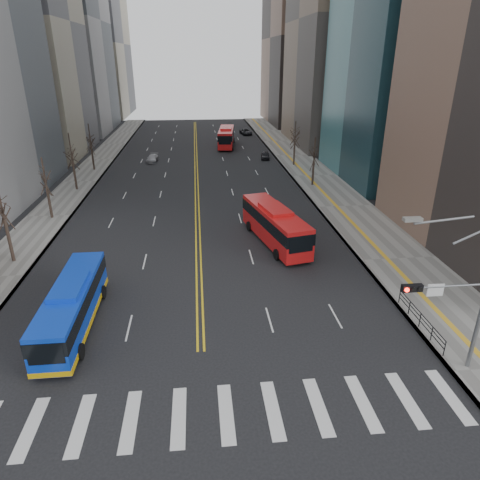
% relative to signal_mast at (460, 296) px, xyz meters
% --- Properties ---
extents(ground, '(220.00, 220.00, 0.00)m').
position_rel_signal_mast_xyz_m(ground, '(-13.77, -2.00, -4.86)').
color(ground, black).
extents(sidewalk_right, '(7.00, 130.00, 0.15)m').
position_rel_signal_mast_xyz_m(sidewalk_right, '(3.73, 43.00, -4.78)').
color(sidewalk_right, slate).
rests_on(sidewalk_right, ground).
extents(sidewalk_left, '(5.00, 130.00, 0.15)m').
position_rel_signal_mast_xyz_m(sidewalk_left, '(-30.27, 43.00, -4.78)').
color(sidewalk_left, slate).
rests_on(sidewalk_left, ground).
extents(crosswalk, '(26.70, 4.00, 0.01)m').
position_rel_signal_mast_xyz_m(crosswalk, '(-13.77, -2.00, -4.85)').
color(crosswalk, silver).
rests_on(crosswalk, ground).
extents(centerline, '(0.55, 100.00, 0.01)m').
position_rel_signal_mast_xyz_m(centerline, '(-13.77, 53.00, -4.85)').
color(centerline, gold).
rests_on(centerline, ground).
extents(office_towers, '(83.00, 134.00, 58.00)m').
position_rel_signal_mast_xyz_m(office_towers, '(-13.64, 66.51, 19.07)').
color(office_towers, gray).
rests_on(office_towers, ground).
extents(signal_mast, '(5.37, 0.37, 9.39)m').
position_rel_signal_mast_xyz_m(signal_mast, '(0.00, 0.00, 0.00)').
color(signal_mast, gray).
rests_on(signal_mast, ground).
extents(pedestrian_railing, '(0.06, 6.06, 1.02)m').
position_rel_signal_mast_xyz_m(pedestrian_railing, '(0.53, 4.00, -4.03)').
color(pedestrian_railing, black).
rests_on(pedestrian_railing, sidewalk_right).
extents(street_trees, '(35.20, 47.20, 7.60)m').
position_rel_signal_mast_xyz_m(street_trees, '(-20.94, 32.55, 0.02)').
color(street_trees, '#30241D').
rests_on(street_trees, ground).
extents(blue_bus, '(2.58, 10.90, 3.20)m').
position_rel_signal_mast_xyz_m(blue_bus, '(-21.98, 6.54, -3.18)').
color(blue_bus, '#0D37C5').
rests_on(blue_bus, ground).
extents(red_bus_near, '(5.03, 11.58, 3.57)m').
position_rel_signal_mast_xyz_m(red_bus_near, '(-6.45, 18.98, -2.87)').
color(red_bus_near, red).
rests_on(red_bus_near, ground).
extents(red_bus_far, '(4.10, 12.08, 3.74)m').
position_rel_signal_mast_xyz_m(red_bus_far, '(-7.63, 67.44, -2.78)').
color(red_bus_far, red).
rests_on(red_bus_far, ground).
extents(car_white, '(2.00, 4.06, 1.28)m').
position_rel_signal_mast_xyz_m(car_white, '(-22.37, 8.52, -4.22)').
color(car_white, silver).
rests_on(car_white, ground).
extents(car_dark_mid, '(1.92, 3.76, 1.23)m').
position_rel_signal_mast_xyz_m(car_dark_mid, '(-1.66, 55.39, -4.24)').
color(car_dark_mid, black).
rests_on(car_dark_mid, ground).
extents(car_silver, '(2.02, 4.21, 1.18)m').
position_rel_signal_mast_xyz_m(car_silver, '(-21.12, 55.15, -4.27)').
color(car_silver, gray).
rests_on(car_silver, ground).
extents(car_dark_far, '(2.78, 4.87, 1.28)m').
position_rel_signal_mast_xyz_m(car_dark_far, '(-2.16, 81.06, -4.22)').
color(car_dark_far, black).
rests_on(car_dark_far, ground).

